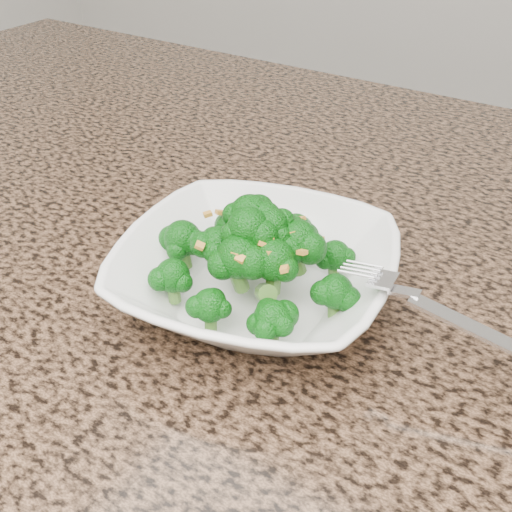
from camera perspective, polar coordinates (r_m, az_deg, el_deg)
The scene contains 6 objects.
cabinet at distance 1.04m, azimuth -4.13°, elevation -18.75°, with size 1.55×0.95×0.87m, color #331E14.
granite_counter at distance 0.74m, azimuth -5.54°, elevation 2.98°, with size 1.64×1.04×0.03m, color brown.
bowl at distance 0.57m, azimuth 0.00°, elevation -1.67°, with size 0.24×0.24×0.06m, color white.
broccoli_pile at distance 0.54m, azimuth 0.00°, elevation 3.74°, with size 0.21×0.21×0.07m, color #0A580B, non-canonical shape.
garlic_topping at distance 0.52m, azimuth 0.00°, elevation 7.12°, with size 0.13×0.13×0.01m, color gold, non-canonical shape.
fork at distance 0.50m, azimuth 13.53°, elevation -3.31°, with size 0.20×0.03×0.01m, color silver, non-canonical shape.
Camera 1 is at (0.40, -0.19, 1.26)m, focal length 45.00 mm.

